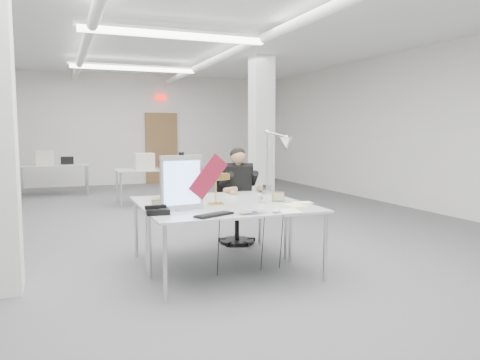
# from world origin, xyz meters

# --- Properties ---
(room_shell) EXTENTS (10.04, 14.04, 3.24)m
(room_shell) POSITION_xyz_m (0.04, 0.13, 1.69)
(room_shell) COLOR #535356
(room_shell) RESTS_ON ground
(desk_main) EXTENTS (1.80, 0.90, 0.02)m
(desk_main) POSITION_xyz_m (0.00, -2.50, 0.74)
(desk_main) COLOR silver
(desk_main) RESTS_ON room_shell
(desk_second) EXTENTS (1.80, 0.90, 0.02)m
(desk_second) POSITION_xyz_m (0.00, -1.60, 0.74)
(desk_second) COLOR silver
(desk_second) RESTS_ON room_shell
(bg_desk_a) EXTENTS (1.60, 0.80, 0.02)m
(bg_desk_a) POSITION_xyz_m (0.20, 3.00, 0.74)
(bg_desk_a) COLOR silver
(bg_desk_a) RESTS_ON room_shell
(bg_desk_b) EXTENTS (1.60, 0.80, 0.02)m
(bg_desk_b) POSITION_xyz_m (-1.80, 5.20, 0.74)
(bg_desk_b) COLOR silver
(bg_desk_b) RESTS_ON room_shell
(office_chair) EXTENTS (0.67, 0.67, 1.09)m
(office_chair) POSITION_xyz_m (0.59, -0.99, 0.54)
(office_chair) COLOR black
(office_chair) RESTS_ON room_shell
(seated_person) EXTENTS (0.57, 0.64, 0.80)m
(seated_person) POSITION_xyz_m (0.59, -1.04, 0.90)
(seated_person) COLOR black
(seated_person) RESTS_ON office_chair
(monitor) EXTENTS (0.46, 0.11, 0.56)m
(monitor) POSITION_xyz_m (-0.53, -2.32, 1.04)
(monitor) COLOR silver
(monitor) RESTS_ON desk_main
(pennant) EXTENTS (0.45, 0.07, 0.48)m
(pennant) POSITION_xyz_m (-0.26, -2.36, 1.09)
(pennant) COLOR maroon
(pennant) RESTS_ON monitor
(keyboard) EXTENTS (0.43, 0.29, 0.02)m
(keyboard) POSITION_xyz_m (-0.33, -2.77, 0.76)
(keyboard) COLOR black
(keyboard) RESTS_ON desk_main
(laptop) EXTENTS (0.30, 0.21, 0.02)m
(laptop) POSITION_xyz_m (0.06, -2.83, 0.77)
(laptop) COLOR #A5A6AA
(laptop) RESTS_ON desk_main
(mouse) EXTENTS (0.11, 0.09, 0.04)m
(mouse) POSITION_xyz_m (0.29, -2.85, 0.77)
(mouse) COLOR silver
(mouse) RESTS_ON desk_main
(bankers_lamp) EXTENTS (0.31, 0.17, 0.33)m
(bankers_lamp) POSITION_xyz_m (-0.10, -2.13, 0.92)
(bankers_lamp) COLOR gold
(bankers_lamp) RESTS_ON desk_main
(desk_phone) EXTENTS (0.24, 0.22, 0.06)m
(desk_phone) POSITION_xyz_m (-0.82, -2.48, 0.78)
(desk_phone) COLOR black
(desk_phone) RESTS_ON desk_main
(picture_frame_left) EXTENTS (0.14, 0.04, 0.11)m
(picture_frame_left) POSITION_xyz_m (-0.76, -2.24, 0.81)
(picture_frame_left) COLOR #A78A47
(picture_frame_left) RESTS_ON desk_main
(picture_frame_right) EXTENTS (0.15, 0.09, 0.12)m
(picture_frame_right) POSITION_xyz_m (0.64, -2.18, 0.81)
(picture_frame_right) COLOR olive
(picture_frame_right) RESTS_ON desk_main
(desk_clock) EXTENTS (0.11, 0.06, 0.11)m
(desk_clock) POSITION_xyz_m (0.42, -2.20, 0.81)
(desk_clock) COLOR silver
(desk_clock) RESTS_ON desk_main
(paper_stack_a) EXTENTS (0.24, 0.31, 0.01)m
(paper_stack_a) POSITION_xyz_m (0.46, -2.81, 0.76)
(paper_stack_a) COLOR white
(paper_stack_a) RESTS_ON desk_main
(paper_stack_b) EXTENTS (0.21, 0.27, 0.01)m
(paper_stack_b) POSITION_xyz_m (0.68, -2.52, 0.76)
(paper_stack_b) COLOR #F9F495
(paper_stack_b) RESTS_ON desk_main
(paper_stack_c) EXTENTS (0.23, 0.17, 0.01)m
(paper_stack_c) POSITION_xyz_m (0.85, -2.37, 0.76)
(paper_stack_c) COLOR white
(paper_stack_c) RESTS_ON desk_main
(beige_monitor) EXTENTS (0.48, 0.47, 0.36)m
(beige_monitor) POSITION_xyz_m (-0.34, -1.51, 0.93)
(beige_monitor) COLOR #BBB69B
(beige_monitor) RESTS_ON desk_second
(architect_lamp) EXTENTS (0.36, 0.78, 0.97)m
(architect_lamp) POSITION_xyz_m (0.79, -1.78, 1.24)
(architect_lamp) COLOR #B5B6BA
(architect_lamp) RESTS_ON desk_second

